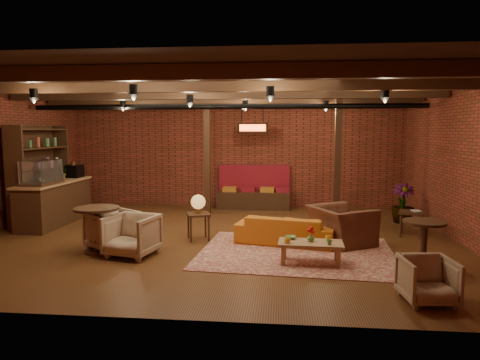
# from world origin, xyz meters

# --- Properties ---
(floor) EXTENTS (10.00, 10.00, 0.00)m
(floor) POSITION_xyz_m (0.00, 0.00, 0.00)
(floor) COLOR #3A1C0E
(floor) RESTS_ON ground
(ceiling) EXTENTS (10.00, 8.00, 0.02)m
(ceiling) POSITION_xyz_m (0.00, 0.00, 3.20)
(ceiling) COLOR black
(ceiling) RESTS_ON wall_back
(wall_back) EXTENTS (10.00, 0.02, 3.20)m
(wall_back) POSITION_xyz_m (0.00, 4.00, 1.60)
(wall_back) COLOR brown
(wall_back) RESTS_ON ground
(wall_front) EXTENTS (10.00, 0.02, 3.20)m
(wall_front) POSITION_xyz_m (0.00, -4.00, 1.60)
(wall_front) COLOR brown
(wall_front) RESTS_ON ground
(wall_right) EXTENTS (0.02, 8.00, 3.20)m
(wall_right) POSITION_xyz_m (5.00, 0.00, 1.60)
(wall_right) COLOR brown
(wall_right) RESTS_ON ground
(ceiling_beams) EXTENTS (9.80, 6.40, 0.22)m
(ceiling_beams) POSITION_xyz_m (0.00, 0.00, 3.08)
(ceiling_beams) COLOR #311F10
(ceiling_beams) RESTS_ON ceiling
(ceiling_pipe) EXTENTS (9.60, 0.12, 0.12)m
(ceiling_pipe) POSITION_xyz_m (0.00, 1.60, 2.85)
(ceiling_pipe) COLOR black
(ceiling_pipe) RESTS_ON ceiling
(post_left) EXTENTS (0.16, 0.16, 3.20)m
(post_left) POSITION_xyz_m (-0.60, 2.60, 1.60)
(post_left) COLOR #311F10
(post_left) RESTS_ON ground
(post_right) EXTENTS (0.16, 0.16, 3.20)m
(post_right) POSITION_xyz_m (2.80, 2.00, 1.60)
(post_right) COLOR #311F10
(post_right) RESTS_ON ground
(service_counter) EXTENTS (0.80, 2.50, 1.60)m
(service_counter) POSITION_xyz_m (-4.10, 1.00, 0.80)
(service_counter) COLOR #311F10
(service_counter) RESTS_ON ground
(plant_counter) EXTENTS (0.35, 0.39, 0.30)m
(plant_counter) POSITION_xyz_m (-4.00, 1.20, 1.22)
(plant_counter) COLOR #337F33
(plant_counter) RESTS_ON service_counter
(shelving_hutch) EXTENTS (0.52, 2.00, 2.40)m
(shelving_hutch) POSITION_xyz_m (-4.50, 1.10, 1.20)
(shelving_hutch) COLOR #311F10
(shelving_hutch) RESTS_ON ground
(banquette) EXTENTS (2.10, 0.70, 1.00)m
(banquette) POSITION_xyz_m (0.60, 3.55, 0.50)
(banquette) COLOR maroon
(banquette) RESTS_ON ground
(service_sign) EXTENTS (0.86, 0.06, 0.30)m
(service_sign) POSITION_xyz_m (0.60, 3.10, 2.35)
(service_sign) COLOR #FF4C19
(service_sign) RESTS_ON ceiling
(ceiling_spotlights) EXTENTS (6.40, 4.40, 0.28)m
(ceiling_spotlights) POSITION_xyz_m (0.00, 0.00, 2.86)
(ceiling_spotlights) COLOR black
(ceiling_spotlights) RESTS_ON ceiling
(rug) EXTENTS (3.75, 2.99, 0.01)m
(rug) POSITION_xyz_m (1.69, -1.00, 0.01)
(rug) COLOR maroon
(rug) RESTS_ON floor
(sofa) EXTENTS (2.08, 1.18, 0.57)m
(sofa) POSITION_xyz_m (1.50, -0.34, 0.29)
(sofa) COLOR #BD651A
(sofa) RESTS_ON floor
(coffee_table) EXTENTS (1.12, 0.60, 0.63)m
(coffee_table) POSITION_xyz_m (1.90, -1.60, 0.34)
(coffee_table) COLOR #936A44
(coffee_table) RESTS_ON floor
(side_table_lamp) EXTENTS (0.59, 0.59, 0.95)m
(side_table_lamp) POSITION_xyz_m (-0.31, -0.21, 0.73)
(side_table_lamp) COLOR #311F10
(side_table_lamp) RESTS_ON floor
(round_table_left) EXTENTS (0.82, 0.82, 0.86)m
(round_table_left) POSITION_xyz_m (-2.00, -1.32, 0.58)
(round_table_left) COLOR #311F10
(round_table_left) RESTS_ON floor
(armchair_a) EXTENTS (1.07, 1.09, 0.83)m
(armchair_a) POSITION_xyz_m (-1.81, -1.06, 0.41)
(armchair_a) COLOR beige
(armchair_a) RESTS_ON floor
(armchair_b) EXTENTS (0.96, 0.93, 0.84)m
(armchair_b) POSITION_xyz_m (-1.29, -1.47, 0.42)
(armchair_b) COLOR beige
(armchair_b) RESTS_ON floor
(armchair_right) EXTENTS (1.22, 1.38, 1.02)m
(armchair_right) POSITION_xyz_m (2.61, -0.27, 0.51)
(armchair_right) COLOR brown
(armchair_right) RESTS_ON floor
(side_table_book) EXTENTS (0.63, 0.63, 0.57)m
(side_table_book) POSITION_xyz_m (4.20, 0.51, 0.51)
(side_table_book) COLOR #311F10
(side_table_book) RESTS_ON floor
(round_table_right) EXTENTS (0.69, 0.69, 0.80)m
(round_table_right) POSITION_xyz_m (3.74, -1.72, 0.54)
(round_table_right) COLOR #311F10
(round_table_right) RESTS_ON floor
(armchair_far) EXTENTS (0.70, 0.67, 0.67)m
(armchair_far) POSITION_xyz_m (3.34, -3.16, 0.33)
(armchair_far) COLOR beige
(armchair_far) RESTS_ON floor
(plant_tall) EXTENTS (1.76, 1.76, 2.91)m
(plant_tall) POSITION_xyz_m (4.40, 1.91, 1.45)
(plant_tall) COLOR #4C7F4C
(plant_tall) RESTS_ON floor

